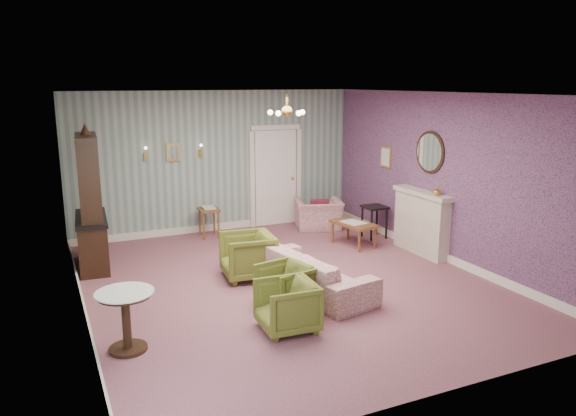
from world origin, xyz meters
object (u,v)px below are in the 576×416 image
olive_chair_b (286,284)px  coffee_table (353,234)px  pedestal_table (126,321)px  side_table_black (374,222)px  olive_chair_c (248,254)px  fireplace (421,222)px  dresser (89,198)px  olive_chair_a (287,304)px  sofa_chintz (313,265)px  wingback_chair (318,210)px

olive_chair_b → coffee_table: (2.40, 2.19, -0.12)m
pedestal_table → side_table_black: bearing=28.4°
olive_chair_c → fireplace: (3.33, -0.08, 0.18)m
olive_chair_b → dresser: (-2.24, 2.99, 0.84)m
olive_chair_a → pedestal_table: bearing=-95.4°
sofa_chintz → olive_chair_a: bearing=128.7°
olive_chair_b → wingback_chair: bearing=134.7°
side_table_black → pedestal_table: (-5.26, -2.85, 0.04)m
olive_chair_b → fireplace: bearing=99.7°
coffee_table → pedestal_table: (-4.60, -2.55, 0.14)m
olive_chair_b → pedestal_table: size_ratio=0.95×
olive_chair_a → dresser: dresser is taller
olive_chair_c → fireplace: 3.33m
sofa_chintz → fireplace: (2.65, 0.87, 0.17)m
fireplace → side_table_black: fireplace is taller
olive_chair_a → olive_chair_c: olive_chair_c is taller
olive_chair_b → dresser: 3.83m
olive_chair_a → fireplace: fireplace is taller
coffee_table → side_table_black: (0.66, 0.30, 0.10)m
dresser → side_table_black: bearing=-1.2°
dresser → pedestal_table: dresser is taller
wingback_chair → olive_chair_a: bearing=75.2°
olive_chair_c → dresser: 2.83m
olive_chair_b → olive_chair_c: olive_chair_c is taller
olive_chair_c → sofa_chintz: size_ratio=0.38×
olive_chair_a → sofa_chintz: (0.90, 1.05, 0.06)m
wingback_chair → olive_chair_c: bearing=59.7°
dresser → sofa_chintz: bearing=-37.8°
sofa_chintz → pedestal_table: 2.93m
sofa_chintz → coffee_table: (1.78, 1.78, -0.18)m
coffee_table → side_table_black: side_table_black is taller
olive_chair_a → pedestal_table: pedestal_table is taller
olive_chair_c → coffee_table: (2.46, 0.83, -0.17)m
olive_chair_b → coffee_table: 3.25m
sofa_chintz → side_table_black: (2.44, 2.08, -0.09)m
dresser → side_table_black: 5.39m
olive_chair_a → dresser: size_ratio=0.30×
coffee_table → side_table_black: bearing=24.2°
olive_chair_b → side_table_black: (3.06, 2.49, -0.02)m
olive_chair_b → pedestal_table: 2.23m
olive_chair_a → wingback_chair: (2.66, 4.23, 0.06)m
sofa_chintz → dresser: (-2.86, 2.58, 0.77)m
sofa_chintz → fireplace: size_ratio=1.51×
olive_chair_a → side_table_black: size_ratio=1.08×
olive_chair_c → pedestal_table: (-2.14, -1.73, -0.03)m
fireplace → coffee_table: size_ratio=1.55×
olive_chair_c → coffee_table: size_ratio=0.89×
olive_chair_a → side_table_black: (3.35, 3.13, -0.03)m
sofa_chintz → side_table_black: 3.21m
olive_chair_a → wingback_chair: 4.99m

